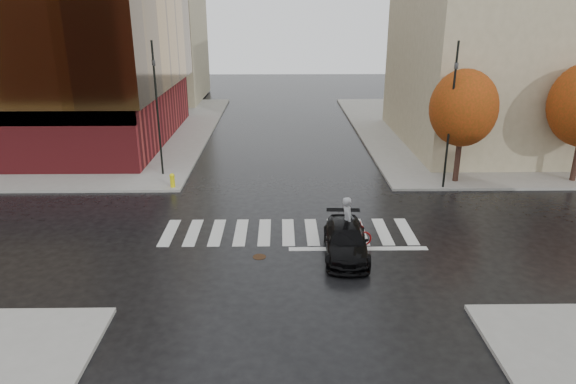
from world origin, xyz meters
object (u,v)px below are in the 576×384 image
traffic_light_nw (157,99)px  traffic_light_ne (452,105)px  fire_hydrant (172,180)px  cyclist (348,230)px  sedan (346,240)px

traffic_light_nw → traffic_light_ne: traffic_light_ne is taller
traffic_light_ne → fire_hydrant: 16.01m
cyclist → traffic_light_nw: (-10.18, 10.00, 3.97)m
cyclist → traffic_light_ne: 10.50m
cyclist → traffic_light_ne: (6.37, 7.30, 4.05)m
sedan → cyclist: 0.84m
traffic_light_nw → sedan: bearing=20.3°
sedan → cyclist: (0.20, 0.80, 0.13)m
traffic_light_nw → traffic_light_ne: size_ratio=0.98×
fire_hydrant → traffic_light_nw: bearing=113.7°
traffic_light_nw → fire_hydrant: bearing=1.3°
sedan → fire_hydrant: 12.15m
cyclist → fire_hydrant: 11.78m
cyclist → traffic_light_ne: size_ratio=0.28×
traffic_light_nw → traffic_light_ne: bearing=58.3°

